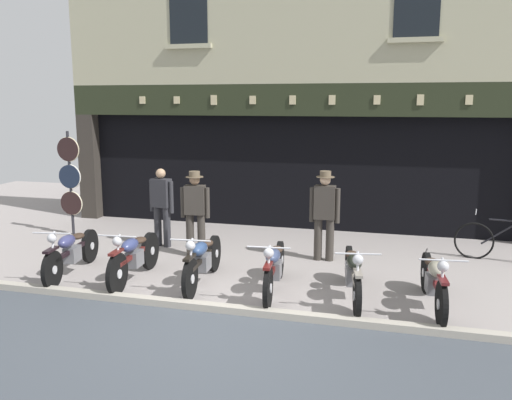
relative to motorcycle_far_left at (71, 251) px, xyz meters
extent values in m
cube|color=gray|center=(2.98, 4.03, -0.45)|extent=(22.83, 10.00, 0.08)
cube|color=#AEA698|center=(2.98, -0.89, -0.40)|extent=(22.83, 0.16, 0.18)
cube|color=black|center=(2.98, 6.33, 0.89)|extent=(9.97, 4.00, 2.60)
cube|color=#332D28|center=(-2.22, 4.21, 0.89)|extent=(0.44, 0.36, 2.60)
cube|color=black|center=(2.98, 4.58, 1.02)|extent=(9.53, 0.03, 2.18)
cube|color=black|center=(2.98, 4.15, 2.54)|extent=(10.83, 0.24, 0.70)
cube|color=#C6B789|center=(-0.61, 4.02, 2.54)|extent=(0.14, 0.03, 0.17)
cube|color=#C6B789|center=(0.27, 4.02, 2.54)|extent=(0.14, 0.03, 0.17)
cube|color=#C6B789|center=(1.18, 4.02, 2.54)|extent=(0.14, 0.03, 0.22)
cube|color=#C6B789|center=(2.09, 4.02, 2.54)|extent=(0.14, 0.03, 0.19)
cube|color=#C6B789|center=(3.00, 4.02, 2.54)|extent=(0.14, 0.03, 0.19)
cube|color=#C6B789|center=(3.86, 4.02, 2.54)|extent=(0.14, 0.03, 0.20)
cube|color=#C6B789|center=(4.80, 4.02, 2.54)|extent=(0.14, 0.03, 0.19)
cube|color=#C6B789|center=(5.67, 4.02, 2.54)|extent=(0.14, 0.03, 0.22)
cube|color=#C6B789|center=(6.61, 4.02, 2.54)|extent=(0.14, 0.03, 0.20)
cube|color=#ABA788|center=(2.98, 4.23, 4.43)|extent=(10.83, 0.40, 3.08)
cube|color=black|center=(0.60, 4.02, 4.43)|extent=(0.90, 0.02, 1.30)
cube|color=#ABA788|center=(0.60, 3.98, 3.73)|extent=(1.10, 0.12, 0.10)
cube|color=black|center=(5.51, 4.02, 4.43)|extent=(0.90, 0.02, 1.30)
cube|color=#ABA788|center=(5.51, 3.98, 3.73)|extent=(1.10, 0.12, 0.10)
cylinder|color=black|center=(0.10, -0.68, -0.11)|extent=(0.16, 0.61, 0.61)
cylinder|color=silver|center=(0.10, -0.68, -0.11)|extent=(0.12, 0.15, 0.13)
cylinder|color=black|center=(-0.11, 0.73, -0.11)|extent=(0.17, 0.62, 0.61)
cylinder|color=silver|center=(-0.11, 0.73, -0.11)|extent=(0.13, 0.15, 0.13)
cube|color=black|center=(0.00, 0.03, 0.01)|extent=(0.27, 1.31, 0.07)
cube|color=slate|center=(0.00, 0.03, -0.06)|extent=(0.25, 0.35, 0.26)
ellipsoid|color=navy|center=(0.02, -0.14, 0.21)|extent=(0.29, 0.49, 0.20)
ellipsoid|color=#38281E|center=(-0.04, 0.28, 0.19)|extent=(0.24, 0.33, 0.10)
cube|color=black|center=(0.10, -0.68, 0.22)|extent=(0.15, 0.37, 0.04)
sphere|color=silver|center=(0.09, -0.62, 0.39)|extent=(0.15, 0.15, 0.15)
cylinder|color=silver|center=(0.09, -0.62, 0.47)|extent=(0.62, 0.12, 0.02)
cylinder|color=silver|center=(0.10, -0.64, 0.18)|extent=(0.07, 0.26, 0.61)
cylinder|color=black|center=(1.23, -0.65, -0.09)|extent=(0.12, 0.65, 0.65)
cylinder|color=silver|center=(1.23, -0.65, -0.09)|extent=(0.11, 0.15, 0.14)
cylinder|color=black|center=(1.13, 0.67, -0.09)|extent=(0.13, 0.65, 0.65)
cylinder|color=silver|center=(1.13, 0.67, -0.09)|extent=(0.12, 0.15, 0.14)
cube|color=#591D1B|center=(1.18, 0.01, 0.03)|extent=(0.15, 1.21, 0.07)
cube|color=slate|center=(1.18, 0.01, -0.04)|extent=(0.22, 0.33, 0.26)
ellipsoid|color=navy|center=(1.19, -0.15, 0.23)|extent=(0.25, 0.47, 0.20)
ellipsoid|color=#38281E|center=(1.16, 0.25, 0.21)|extent=(0.22, 0.31, 0.10)
cube|color=#591D1B|center=(1.23, -0.65, 0.26)|extent=(0.13, 0.37, 0.04)
sphere|color=silver|center=(1.22, -0.59, 0.41)|extent=(0.15, 0.15, 0.15)
cylinder|color=silver|center=(1.22, -0.59, 0.49)|extent=(0.62, 0.07, 0.02)
cylinder|color=silver|center=(1.22, -0.61, 0.20)|extent=(0.05, 0.25, 0.61)
cylinder|color=black|center=(2.38, -0.55, -0.10)|extent=(0.12, 0.63, 0.63)
cylinder|color=silver|center=(2.38, -0.55, -0.10)|extent=(0.11, 0.15, 0.14)
cylinder|color=black|center=(2.27, 0.83, -0.10)|extent=(0.13, 0.63, 0.63)
cylinder|color=silver|center=(2.27, 0.83, -0.10)|extent=(0.12, 0.15, 0.14)
cube|color=black|center=(2.33, 0.14, 0.02)|extent=(0.17, 1.28, 0.07)
cube|color=slate|center=(2.33, 0.14, -0.05)|extent=(0.22, 0.33, 0.26)
ellipsoid|color=navy|center=(2.34, -0.02, 0.22)|extent=(0.25, 0.48, 0.20)
ellipsoid|color=#38281E|center=(2.31, 0.39, 0.20)|extent=(0.22, 0.31, 0.10)
cube|color=black|center=(2.38, -0.55, 0.23)|extent=(0.13, 0.37, 0.04)
sphere|color=silver|center=(2.37, -0.49, 0.40)|extent=(0.15, 0.15, 0.15)
cylinder|color=silver|center=(2.37, -0.49, 0.48)|extent=(0.62, 0.07, 0.02)
cylinder|color=silver|center=(2.38, -0.51, 0.19)|extent=(0.06, 0.28, 0.60)
cylinder|color=black|center=(3.59, -0.62, -0.10)|extent=(0.13, 0.63, 0.62)
cylinder|color=silver|center=(3.59, -0.62, -0.10)|extent=(0.11, 0.15, 0.14)
cylinder|color=black|center=(3.46, 0.77, -0.10)|extent=(0.14, 0.63, 0.62)
cylinder|color=silver|center=(3.46, 0.77, -0.10)|extent=(0.12, 0.15, 0.14)
cube|color=#561715|center=(3.53, 0.07, 0.02)|extent=(0.20, 1.29, 0.07)
cube|color=slate|center=(3.53, 0.07, -0.05)|extent=(0.23, 0.34, 0.26)
ellipsoid|color=#374364|center=(3.54, -0.09, 0.22)|extent=(0.26, 0.48, 0.20)
ellipsoid|color=#38281E|center=(3.50, 0.33, 0.20)|extent=(0.23, 0.32, 0.10)
cube|color=#561715|center=(3.59, -0.62, 0.23)|extent=(0.14, 0.37, 0.04)
sphere|color=silver|center=(3.59, -0.56, 0.40)|extent=(0.15, 0.15, 0.15)
cylinder|color=silver|center=(3.59, -0.56, 0.48)|extent=(0.62, 0.09, 0.02)
cylinder|color=silver|center=(3.59, -0.58, 0.19)|extent=(0.06, 0.28, 0.60)
cylinder|color=black|center=(4.84, -0.60, -0.11)|extent=(0.17, 0.61, 0.61)
cylinder|color=silver|center=(4.84, -0.60, -0.11)|extent=(0.12, 0.15, 0.13)
cylinder|color=black|center=(4.60, 0.83, -0.11)|extent=(0.18, 0.61, 0.61)
cylinder|color=silver|center=(4.60, 0.83, -0.11)|extent=(0.13, 0.15, 0.13)
cube|color=gray|center=(4.72, 0.12, 0.01)|extent=(0.30, 1.32, 0.07)
cube|color=slate|center=(4.72, 0.12, -0.06)|extent=(0.25, 0.35, 0.26)
ellipsoid|color=black|center=(4.75, -0.05, 0.21)|extent=(0.30, 0.49, 0.20)
ellipsoid|color=#38281E|center=(4.68, 0.37, 0.19)|extent=(0.25, 0.33, 0.10)
cube|color=gray|center=(4.84, -0.60, 0.22)|extent=(0.16, 0.37, 0.04)
sphere|color=silver|center=(4.83, -0.54, 0.39)|extent=(0.15, 0.15, 0.15)
cylinder|color=silver|center=(4.83, -0.54, 0.47)|extent=(0.62, 0.13, 0.02)
cylinder|color=silver|center=(4.84, -0.56, 0.18)|extent=(0.08, 0.24, 0.62)
cylinder|color=black|center=(5.93, -0.64, -0.10)|extent=(0.13, 0.63, 0.62)
cylinder|color=silver|center=(5.93, -0.64, -0.10)|extent=(0.11, 0.15, 0.14)
cylinder|color=black|center=(5.80, 0.69, -0.10)|extent=(0.14, 0.63, 0.62)
cylinder|color=silver|center=(5.80, 0.69, -0.10)|extent=(0.12, 0.15, 0.14)
cube|color=#5B1B1E|center=(5.86, 0.03, 0.02)|extent=(0.19, 1.23, 0.07)
cube|color=slate|center=(5.86, 0.03, -0.05)|extent=(0.23, 0.34, 0.26)
ellipsoid|color=#A19B86|center=(5.88, -0.13, 0.22)|extent=(0.27, 0.48, 0.20)
ellipsoid|color=#38281E|center=(5.84, 0.27, 0.20)|extent=(0.23, 0.32, 0.10)
cube|color=#5B1B1E|center=(5.93, -0.64, 0.23)|extent=(0.14, 0.37, 0.04)
sphere|color=silver|center=(5.93, -0.58, 0.40)|extent=(0.15, 0.15, 0.15)
cylinder|color=silver|center=(5.93, -0.58, 0.48)|extent=(0.62, 0.09, 0.02)
cylinder|color=silver|center=(5.93, -0.60, 0.19)|extent=(0.06, 0.26, 0.61)
cylinder|color=#2D2D33|center=(0.82, 2.07, 0.00)|extent=(0.15, 0.15, 0.84)
cylinder|color=#2D2D33|center=(0.60, 2.11, 0.00)|extent=(0.15, 0.15, 0.84)
cube|color=#2D2D33|center=(0.71, 2.09, 0.69)|extent=(0.41, 0.28, 0.58)
cube|color=silver|center=(0.73, 2.21, 0.76)|extent=(0.14, 0.04, 0.32)
cube|color=black|center=(0.73, 2.22, 0.75)|extent=(0.05, 0.02, 0.30)
cylinder|color=#2D2D33|center=(0.94, 2.05, 0.62)|extent=(0.09, 0.09, 0.64)
cylinder|color=#2D2D33|center=(0.48, 2.13, 0.62)|extent=(0.09, 0.09, 0.64)
sphere|color=tan|center=(0.71, 2.09, 1.09)|extent=(0.20, 0.20, 0.20)
cylinder|color=#38332D|center=(1.74, 1.61, 0.01)|extent=(0.15, 0.15, 0.84)
cylinder|color=#38332D|center=(1.53, 1.57, 0.01)|extent=(0.15, 0.15, 0.84)
cube|color=#38332D|center=(1.63, 1.59, 0.68)|extent=(0.41, 0.27, 0.55)
cube|color=white|center=(1.62, 1.70, 0.75)|extent=(0.14, 0.04, 0.31)
cube|color=navy|center=(1.62, 1.72, 0.74)|extent=(0.05, 0.02, 0.29)
cylinder|color=#38332D|center=(1.87, 1.62, 0.63)|extent=(0.09, 0.09, 0.58)
cylinder|color=#38332D|center=(1.40, 1.56, 0.63)|extent=(0.09, 0.09, 0.58)
sphere|color=#9E7A5B|center=(1.63, 1.59, 1.07)|extent=(0.19, 0.19, 0.19)
cylinder|color=brown|center=(1.63, 1.59, 1.12)|extent=(0.33, 0.33, 0.01)
cylinder|color=brown|center=(1.63, 1.59, 1.17)|extent=(0.20, 0.20, 0.11)
cylinder|color=#38332D|center=(4.14, 1.97, -0.01)|extent=(0.15, 0.15, 0.81)
cylinder|color=#38332D|center=(3.92, 1.97, -0.01)|extent=(0.15, 0.15, 0.81)
cube|color=#38332D|center=(4.03, 1.97, 0.68)|extent=(0.38, 0.22, 0.62)
cube|color=silver|center=(4.03, 2.08, 0.76)|extent=(0.14, 0.02, 0.35)
cube|color=#47234C|center=(4.03, 2.09, 0.75)|extent=(0.05, 0.01, 0.32)
cylinder|color=#38332D|center=(4.26, 1.97, 0.63)|extent=(0.09, 0.09, 0.64)
cylinder|color=#38332D|center=(3.79, 1.96, 0.63)|extent=(0.09, 0.09, 0.64)
sphere|color=beige|center=(4.03, 1.97, 1.10)|extent=(0.20, 0.20, 0.20)
cylinder|color=brown|center=(4.03, 1.97, 1.15)|extent=(0.33, 0.33, 0.01)
cylinder|color=brown|center=(4.03, 1.97, 1.21)|extent=(0.21, 0.21, 0.11)
cylinder|color=#232328|center=(-1.64, 2.48, 0.73)|extent=(0.06, 0.06, 2.29)
cylinder|color=black|center=(-1.64, 2.46, 1.48)|extent=(0.52, 0.03, 0.52)
torus|color=beige|center=(-1.64, 2.48, 1.48)|extent=(0.54, 0.04, 0.54)
cylinder|color=#192338|center=(-1.64, 2.46, 0.89)|extent=(0.52, 0.03, 0.52)
torus|color=silver|center=(-1.64, 2.48, 0.89)|extent=(0.54, 0.04, 0.54)
cylinder|color=black|center=(-1.64, 2.46, 0.29)|extent=(0.52, 0.03, 0.52)
torus|color=beige|center=(-1.64, 2.48, 0.29)|extent=(0.54, 0.04, 0.54)
cube|color=beige|center=(5.43, 4.43, 1.34)|extent=(0.79, 0.02, 1.01)
cube|color=#1E3323|center=(5.43, 4.42, 1.75)|extent=(0.79, 0.01, 0.20)
cube|color=silver|center=(6.55, 4.43, 1.36)|extent=(0.77, 0.02, 1.10)
cube|color=#1E3323|center=(6.55, 4.42, 1.81)|extent=(0.77, 0.01, 0.20)
torus|color=black|center=(6.74, 2.82, -0.08)|extent=(0.71, 0.14, 0.71)
cylinder|color=black|center=(7.15, 2.75, 0.10)|extent=(0.59, 0.12, 0.47)
cylinder|color=black|center=(7.25, 2.74, 0.36)|extent=(0.56, 0.11, 0.03)
cylinder|color=silver|center=(6.74, 2.82, 0.48)|extent=(0.09, 0.50, 0.02)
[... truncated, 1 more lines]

